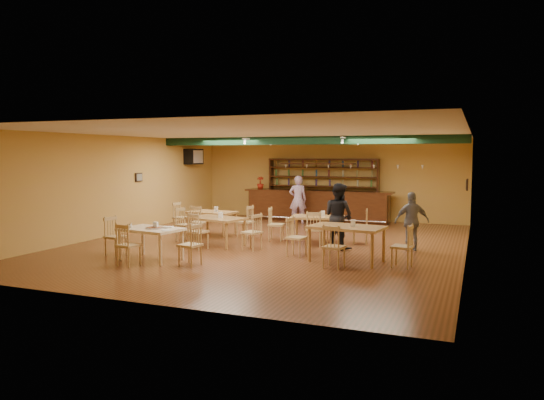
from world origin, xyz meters
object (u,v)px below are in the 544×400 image
at_px(near_table, 151,244).
at_px(patron_bar, 298,200).
at_px(dining_table_a, 212,223).
at_px(patron_right_a, 338,216).
at_px(dining_table_d, 347,244).
at_px(bar_counter, 318,206).
at_px(dining_table_c, 217,231).
at_px(dining_table_b, 317,229).

distance_m(near_table, patron_bar, 7.43).
distance_m(dining_table_a, patron_right_a, 4.31).
xyz_separation_m(dining_table_a, dining_table_d, (4.77, -2.45, 0.05)).
relative_size(near_table, patron_right_a, 0.82).
bearing_deg(near_table, bar_counter, 88.04).
xyz_separation_m(dining_table_a, near_table, (0.55, -3.95, 0.02)).
height_order(dining_table_a, dining_table_c, dining_table_c).
relative_size(dining_table_a, dining_table_d, 0.87).
bearing_deg(dining_table_d, dining_table_b, 128.32).
relative_size(dining_table_c, patron_right_a, 0.88).
bearing_deg(dining_table_d, bar_counter, 119.50).
bearing_deg(dining_table_b, bar_counter, 96.93).
bearing_deg(dining_table_a, dining_table_d, -21.97).
height_order(dining_table_c, patron_right_a, patron_right_a).
xyz_separation_m(bar_counter, patron_bar, (-0.48, -0.83, 0.28)).
bearing_deg(patron_bar, near_table, 60.20).
relative_size(bar_counter, dining_table_d, 3.33).
distance_m(dining_table_c, patron_bar, 5.07).
bearing_deg(near_table, patron_right_a, 48.41).
xyz_separation_m(dining_table_b, patron_bar, (-1.79, 3.51, 0.48)).
xyz_separation_m(bar_counter, near_table, (-1.53, -8.16, -0.19)).
bearing_deg(dining_table_b, near_table, -136.37).
height_order(dining_table_b, patron_bar, patron_bar).
bearing_deg(bar_counter, dining_table_a, -116.19).
distance_m(patron_bar, patron_right_a, 5.03).
relative_size(dining_table_a, patron_right_a, 0.83).
bearing_deg(dining_table_c, patron_right_a, 26.52).
distance_m(dining_table_b, patron_right_a, 1.23).
xyz_separation_m(bar_counter, patron_right_a, (2.11, -5.14, 0.29)).
bearing_deg(dining_table_c, bar_counter, 93.79).
height_order(dining_table_d, patron_bar, patron_bar).
bearing_deg(near_table, patron_bar, 90.51).
distance_m(dining_table_d, patron_bar, 6.66).
bearing_deg(near_table, dining_table_a, 106.51).
bearing_deg(bar_counter, dining_table_c, -100.28).
distance_m(bar_counter, dining_table_c, 5.94).
xyz_separation_m(dining_table_d, patron_right_a, (-0.59, 1.52, 0.44)).
height_order(bar_counter, dining_table_d, bar_counter).
relative_size(dining_table_d, patron_bar, 0.97).
height_order(dining_table_c, near_table, dining_table_c).
relative_size(dining_table_d, patron_right_a, 0.96).
xyz_separation_m(patron_bar, patron_right_a, (2.59, -4.31, 0.01)).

